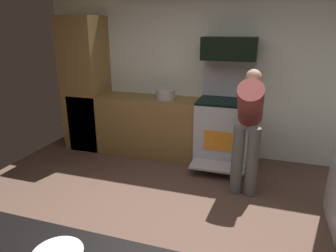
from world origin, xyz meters
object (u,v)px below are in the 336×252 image
microwave (229,49)px  stock_pot (165,94)px  person_cook (249,121)px  oven_range (224,130)px

microwave → stock_pot: microwave is taller
person_cook → stock_pot: size_ratio=4.98×
stock_pot → microwave: bearing=5.1°
oven_range → stock_pot: oven_range is taller
microwave → person_cook: (0.37, -0.76, -0.78)m
oven_range → person_cook: oven_range is taller
microwave → person_cook: microwave is taller
microwave → person_cook: bearing=-64.3°
oven_range → person_cook: 0.85m
microwave → stock_pot: size_ratio=2.56×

